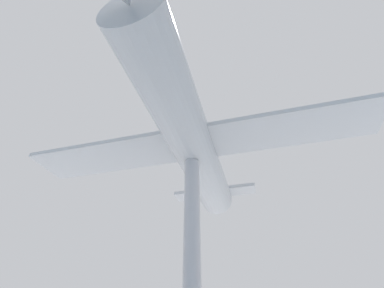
{
  "coord_description": "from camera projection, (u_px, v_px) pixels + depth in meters",
  "views": [
    {
      "loc": [
        -0.92,
        8.45,
        1.74
      ],
      "look_at": [
        0.0,
        0.0,
        7.92
      ],
      "focal_mm": 24.0,
      "sensor_mm": 36.0,
      "label": 1
    }
  ],
  "objects": [
    {
      "name": "suspended_airplane",
      "position": [
        190.0,
        140.0,
        10.31
      ],
      "size": [
        14.28,
        13.1,
        3.29
      ],
      "rotation": [
        0.0,
        0.0,
        -0.15
      ],
      "color": "#B2B7BC",
      "rests_on": "support_pylon_central"
    },
    {
      "name": "support_pylon_central",
      "position": [
        192.0,
        259.0,
        7.92
      ],
      "size": [
        0.56,
        0.56,
        7.04
      ],
      "color": "#B7B7BC",
      "rests_on": "ground_plane"
    }
  ]
}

